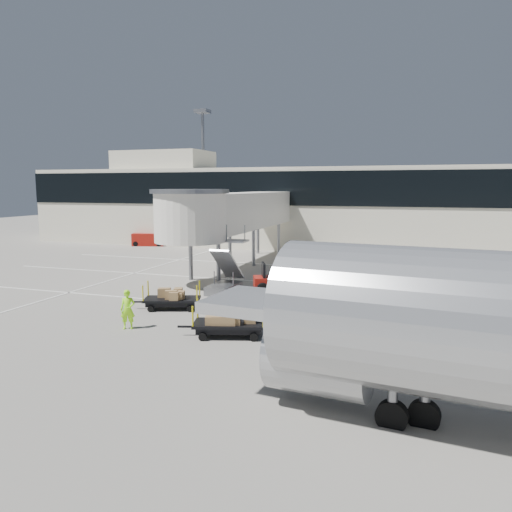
% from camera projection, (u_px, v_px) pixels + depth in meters
% --- Properties ---
extents(ground, '(140.00, 140.00, 0.00)m').
position_uv_depth(ground, '(211.00, 315.00, 24.22)').
color(ground, '#9B958B').
rests_on(ground, ground).
extents(lane_markings, '(40.00, 30.00, 0.02)m').
position_uv_depth(lane_markings, '(259.00, 280.00, 33.18)').
color(lane_markings, white).
rests_on(lane_markings, ground).
extents(terminal, '(64.00, 12.11, 15.20)m').
position_uv_depth(terminal, '(325.00, 207.00, 51.83)').
color(terminal, beige).
rests_on(terminal, ground).
extents(jet_bridge, '(5.70, 20.40, 6.03)m').
position_uv_depth(jet_bridge, '(229.00, 213.00, 36.39)').
color(jet_bridge, white).
rests_on(jet_bridge, ground).
extents(baggage_tug, '(2.99, 2.56, 1.77)m').
position_uv_depth(baggage_tug, '(278.00, 281.00, 29.36)').
color(baggage_tug, maroon).
rests_on(baggage_tug, ground).
extents(suitcase_cart, '(3.61, 2.22, 1.39)m').
position_uv_depth(suitcase_cart, '(317.00, 282.00, 29.96)').
color(suitcase_cart, black).
rests_on(suitcase_cart, ground).
extents(box_cart_near, '(3.73, 2.29, 1.43)m').
position_uv_depth(box_cart_near, '(228.00, 323.00, 20.75)').
color(box_cart_near, black).
rests_on(box_cart_near, ground).
extents(box_cart_far, '(3.49, 2.23, 1.35)m').
position_uv_depth(box_cart_far, '(173.00, 299.00, 25.30)').
color(box_cart_far, black).
rests_on(box_cart_far, ground).
extents(ground_worker, '(0.75, 0.64, 1.74)m').
position_uv_depth(ground_worker, '(128.00, 309.00, 21.78)').
color(ground_worker, '#94F419').
rests_on(ground_worker, ground).
extents(minivan, '(3.68, 5.37, 1.89)m').
position_uv_depth(minivan, '(454.00, 266.00, 31.99)').
color(minivan, silver).
rests_on(minivan, ground).
extents(belt_loader, '(3.79, 2.27, 1.72)m').
position_uv_depth(belt_loader, '(149.00, 239.00, 52.31)').
color(belt_loader, maroon).
rests_on(belt_loader, ground).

